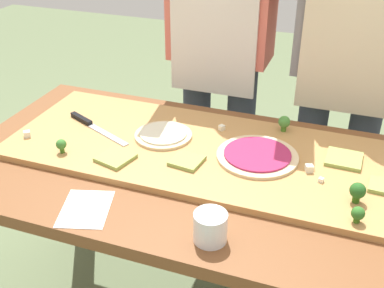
% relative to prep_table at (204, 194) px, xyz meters
% --- Properties ---
extents(prep_table, '(1.57, 0.82, 0.77)m').
position_rel_prep_table_xyz_m(prep_table, '(0.00, 0.00, 0.00)').
color(prep_table, brown).
rests_on(prep_table, ground).
extents(cutting_board, '(1.33, 0.51, 0.02)m').
position_rel_prep_table_xyz_m(cutting_board, '(-0.00, 0.07, 0.11)').
color(cutting_board, '#B27F47').
rests_on(cutting_board, prep_table).
extents(chefs_knife, '(0.29, 0.15, 0.02)m').
position_rel_prep_table_xyz_m(chefs_knife, '(-0.45, 0.09, 0.13)').
color(chefs_knife, '#B7BABF').
rests_on(chefs_knife, cutting_board).
extents(pizza_whole_beet_magenta, '(0.25, 0.25, 0.02)m').
position_rel_prep_table_xyz_m(pizza_whole_beet_magenta, '(0.15, 0.08, 0.13)').
color(pizza_whole_beet_magenta, beige).
rests_on(pizza_whole_beet_magenta, cutting_board).
extents(pizza_whole_cheese_artichoke, '(0.19, 0.19, 0.02)m').
position_rel_prep_table_xyz_m(pizza_whole_cheese_artichoke, '(-0.18, 0.10, 0.13)').
color(pizza_whole_cheese_artichoke, beige).
rests_on(pizza_whole_cheese_artichoke, cutting_board).
extents(pizza_slice_far_right, '(0.08, 0.08, 0.01)m').
position_rel_prep_table_xyz_m(pizza_slice_far_right, '(0.52, 0.04, 0.13)').
color(pizza_slice_far_right, '#899E4C').
rests_on(pizza_slice_far_right, cutting_board).
extents(pizza_slice_near_left, '(0.10, 0.10, 0.01)m').
position_rel_prep_table_xyz_m(pizza_slice_near_left, '(-0.05, -0.02, 0.13)').
color(pizza_slice_near_left, '#899E4C').
rests_on(pizza_slice_near_left, cutting_board).
extents(pizza_slice_near_right, '(0.11, 0.11, 0.01)m').
position_rel_prep_table_xyz_m(pizza_slice_near_right, '(0.40, 0.15, 0.13)').
color(pizza_slice_near_right, '#899E4C').
rests_on(pizza_slice_near_right, cutting_board).
extents(pizza_slice_center, '(0.12, 0.12, 0.01)m').
position_rel_prep_table_xyz_m(pizza_slice_center, '(-0.26, -0.08, 0.13)').
color(pizza_slice_center, '#899E4C').
rests_on(pizza_slice_center, cutting_board).
extents(broccoli_floret_center_right, '(0.04, 0.04, 0.06)m').
position_rel_prep_table_xyz_m(broccoli_floret_center_right, '(0.45, -0.06, 0.16)').
color(broccoli_floret_center_right, '#2C5915').
rests_on(broccoli_floret_center_right, cutting_board).
extents(broccoli_floret_front_left, '(0.03, 0.03, 0.05)m').
position_rel_prep_table_xyz_m(broccoli_floret_front_left, '(-0.44, -0.10, 0.15)').
color(broccoli_floret_front_left, '#3F7220').
rests_on(broccoli_floret_front_left, cutting_board).
extents(broccoli_floret_front_mid, '(0.04, 0.04, 0.06)m').
position_rel_prep_table_xyz_m(broccoli_floret_front_mid, '(0.19, 0.28, 0.16)').
color(broccoli_floret_front_mid, '#487A23').
rests_on(broccoli_floret_front_mid, cutting_board).
extents(broccoli_floret_back_mid, '(0.04, 0.04, 0.05)m').
position_rel_prep_table_xyz_m(broccoli_floret_back_mid, '(0.46, -0.14, 0.15)').
color(broccoli_floret_back_mid, '#366618').
rests_on(broccoli_floret_back_mid, cutting_board).
extents(cheese_crumble_a, '(0.03, 0.03, 0.02)m').
position_rel_prep_table_xyz_m(cheese_crumble_a, '(-0.61, -0.06, 0.14)').
color(cheese_crumble_a, silver).
rests_on(cheese_crumble_a, cutting_board).
extents(cheese_crumble_b, '(0.02, 0.02, 0.01)m').
position_rel_prep_table_xyz_m(cheese_crumble_b, '(0.35, 0.01, 0.13)').
color(cheese_crumble_b, white).
rests_on(cheese_crumble_b, cutting_board).
extents(cheese_crumble_c, '(0.02, 0.02, 0.02)m').
position_rel_prep_table_xyz_m(cheese_crumble_c, '(-0.01, 0.21, 0.13)').
color(cheese_crumble_c, silver).
rests_on(cheese_crumble_c, cutting_board).
extents(cheese_crumble_d, '(0.03, 0.03, 0.02)m').
position_rel_prep_table_xyz_m(cheese_crumble_d, '(0.31, 0.05, 0.14)').
color(cheese_crumble_d, silver).
rests_on(cheese_crumble_d, cutting_board).
extents(flour_cup, '(0.08, 0.08, 0.08)m').
position_rel_prep_table_xyz_m(flour_cup, '(0.12, -0.31, 0.14)').
color(flour_cup, white).
rests_on(flour_cup, prep_table).
extents(recipe_note, '(0.17, 0.20, 0.00)m').
position_rel_prep_table_xyz_m(recipe_note, '(-0.24, -0.31, 0.10)').
color(recipe_note, white).
rests_on(recipe_note, prep_table).
extents(cook_left, '(0.54, 0.39, 1.67)m').
position_rel_prep_table_xyz_m(cook_left, '(-0.14, 0.60, 0.33)').
color(cook_left, '#333847').
rests_on(cook_left, ground).
extents(cook_right, '(0.54, 0.39, 1.67)m').
position_rel_prep_table_xyz_m(cook_right, '(0.36, 0.60, 0.33)').
color(cook_right, '#333847').
rests_on(cook_right, ground).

